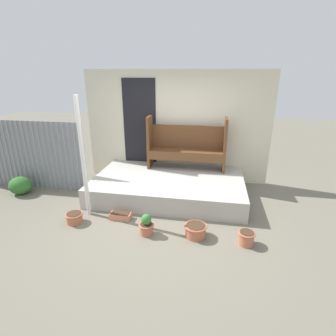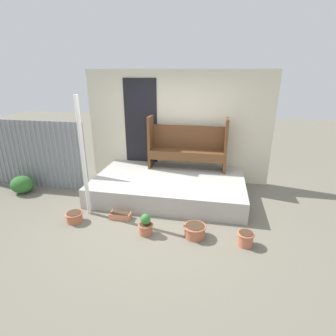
{
  "view_description": "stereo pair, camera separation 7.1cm",
  "coord_description": "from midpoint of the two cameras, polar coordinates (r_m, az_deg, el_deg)",
  "views": [
    {
      "loc": [
        0.97,
        -4.17,
        2.53
      ],
      "look_at": [
        0.17,
        0.34,
        0.85
      ],
      "focal_mm": 28.0,
      "sensor_mm": 36.0,
      "label": 1
    },
    {
      "loc": [
        1.04,
        -4.16,
        2.53
      ],
      "look_at": [
        0.17,
        0.34,
        0.85
      ],
      "focal_mm": 28.0,
      "sensor_mm": 36.0,
      "label": 2
    }
  ],
  "objects": [
    {
      "name": "flower_pot_middle",
      "position": [
        4.42,
        -4.42,
        -12.34
      ],
      "size": [
        0.26,
        0.26,
        0.37
      ],
      "color": "#B76647",
      "rests_on": "ground_plane"
    },
    {
      "name": "flower_pot_far_right",
      "position": [
        4.36,
        16.97,
        -14.4
      ],
      "size": [
        0.27,
        0.27,
        0.22
      ],
      "color": "#B76647",
      "rests_on": "ground_plane"
    },
    {
      "name": "fence_corrugated",
      "position": [
        6.79,
        -28.48,
        2.68
      ],
      "size": [
        3.02,
        0.05,
        1.55
      ],
      "color": "gray",
      "rests_on": "ground_plane"
    },
    {
      "name": "flower_pot_right",
      "position": [
        4.4,
        6.31,
        -13.32
      ],
      "size": [
        0.37,
        0.37,
        0.21
      ],
      "color": "#B76647",
      "rests_on": "ground_plane"
    },
    {
      "name": "shrub_by_fence",
      "position": [
        6.62,
        -28.89,
        -3.17
      ],
      "size": [
        0.5,
        0.45,
        0.39
      ],
      "color": "#2D6628",
      "rests_on": "ground_plane"
    },
    {
      "name": "ground_plane",
      "position": [
        4.98,
        -2.31,
        -10.43
      ],
      "size": [
        24.0,
        24.0,
        0.0
      ],
      "primitive_type": "plane",
      "color": "#706B5B"
    },
    {
      "name": "support_post",
      "position": [
        4.86,
        -17.59,
        1.99
      ],
      "size": [
        0.07,
        0.07,
        2.19
      ],
      "color": "white",
      "rests_on": "ground_plane"
    },
    {
      "name": "planter_box_rect",
      "position": [
        4.95,
        -9.92,
        -10.15
      ],
      "size": [
        0.38,
        0.18,
        0.12
      ],
      "color": "tan",
      "rests_on": "ground_plane"
    },
    {
      "name": "flower_pot_left",
      "position": [
        5.04,
        -19.32,
        -9.94
      ],
      "size": [
        0.31,
        0.31,
        0.19
      ],
      "color": "#B76647",
      "rests_on": "ground_plane"
    },
    {
      "name": "bench",
      "position": [
        6.02,
        4.58,
        5.17
      ],
      "size": [
        1.77,
        0.41,
        1.2
      ],
      "rotation": [
        0.0,
        0.0,
        0.01
      ],
      "color": "brown",
      "rests_on": "porch_slab"
    },
    {
      "name": "porch_slab",
      "position": [
        5.71,
        0.56,
        -3.95
      ],
      "size": [
        3.18,
        1.92,
        0.4
      ],
      "color": "#B2AFA8",
      "rests_on": "ground_plane"
    },
    {
      "name": "house_wall",
      "position": [
        6.31,
        1.88,
        8.93
      ],
      "size": [
        4.38,
        0.08,
        2.6
      ],
      "color": "beige",
      "rests_on": "ground_plane"
    }
  ]
}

